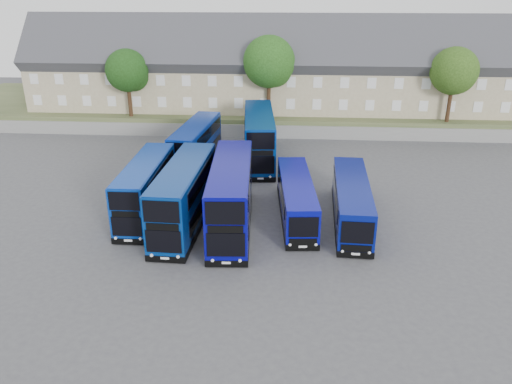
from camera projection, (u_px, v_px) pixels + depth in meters
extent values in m
plane|color=#49484E|center=(223.00, 235.00, 35.02)|extent=(120.00, 120.00, 0.00)
cube|color=slate|center=(250.00, 131.00, 56.80)|extent=(70.00, 0.40, 1.50)
cube|color=#465630|center=(256.00, 109.00, 65.89)|extent=(80.00, 20.00, 2.00)
cube|color=tan|center=(62.00, 81.00, 62.20)|extent=(6.00, 8.00, 6.00)
cube|color=#3A3A3F|center=(59.00, 57.00, 61.03)|extent=(6.00, 10.40, 10.40)
cube|color=brown|center=(66.00, 24.00, 59.44)|extent=(0.60, 0.90, 1.40)
cube|color=tan|center=(109.00, 82.00, 61.81)|extent=(6.00, 8.00, 6.00)
cube|color=#3A3A3F|center=(107.00, 57.00, 60.65)|extent=(6.00, 10.40, 10.40)
cube|color=brown|center=(115.00, 24.00, 59.06)|extent=(0.60, 0.90, 1.40)
cube|color=tan|center=(157.00, 83.00, 61.43)|extent=(6.00, 8.00, 6.00)
cube|color=#3A3A3F|center=(155.00, 58.00, 60.26)|extent=(6.00, 10.40, 10.40)
cube|color=brown|center=(165.00, 24.00, 58.68)|extent=(0.60, 0.90, 1.40)
cube|color=tan|center=(205.00, 83.00, 61.05)|extent=(6.00, 8.00, 6.00)
cube|color=#3A3A3F|center=(204.00, 58.00, 59.88)|extent=(6.00, 10.40, 10.40)
cube|color=brown|center=(216.00, 25.00, 58.29)|extent=(0.60, 0.90, 1.40)
cube|color=tan|center=(254.00, 84.00, 60.66)|extent=(6.00, 8.00, 6.00)
cube|color=#3A3A3F|center=(254.00, 59.00, 59.50)|extent=(6.00, 10.40, 10.40)
cube|color=brown|center=(267.00, 25.00, 57.91)|extent=(0.60, 0.90, 1.40)
cube|color=tan|center=(303.00, 84.00, 60.28)|extent=(6.00, 8.00, 6.00)
cube|color=#3A3A3F|center=(304.00, 59.00, 59.11)|extent=(6.00, 10.40, 10.40)
cube|color=brown|center=(319.00, 25.00, 57.53)|extent=(0.60, 0.90, 1.40)
cube|color=tan|center=(353.00, 85.00, 59.90)|extent=(6.00, 8.00, 6.00)
cube|color=#3A3A3F|center=(355.00, 60.00, 58.73)|extent=(6.00, 10.40, 10.40)
cube|color=brown|center=(371.00, 25.00, 57.14)|extent=(0.60, 0.90, 1.40)
cube|color=tan|center=(404.00, 86.00, 59.51)|extent=(6.00, 8.00, 6.00)
cube|color=#3A3A3F|center=(407.00, 60.00, 58.35)|extent=(6.00, 10.40, 10.40)
cube|color=brown|center=(424.00, 26.00, 56.76)|extent=(0.60, 0.90, 1.40)
cube|color=tan|center=(456.00, 86.00, 59.13)|extent=(6.00, 8.00, 6.00)
cube|color=#3A3A3F|center=(460.00, 61.00, 57.96)|extent=(6.00, 10.40, 10.40)
cube|color=brown|center=(478.00, 26.00, 56.38)|extent=(0.60, 0.90, 1.40)
cube|color=tan|center=(508.00, 87.00, 58.74)|extent=(6.00, 8.00, 6.00)
cube|color=#08319A|center=(146.00, 187.00, 37.47)|extent=(2.40, 10.20, 3.72)
cube|color=black|center=(148.00, 210.00, 38.21)|extent=(2.44, 10.24, 0.45)
cube|color=black|center=(127.00, 227.00, 33.06)|extent=(2.01, 0.08, 1.39)
cube|color=black|center=(124.00, 201.00, 32.34)|extent=(2.01, 0.08, 1.30)
cylinder|color=black|center=(123.00, 224.00, 35.53)|extent=(0.31, 1.00, 1.00)
cube|color=navy|center=(184.00, 194.00, 35.69)|extent=(2.96, 11.30, 4.13)
cube|color=black|center=(186.00, 220.00, 36.51)|extent=(3.00, 11.34, 0.45)
cube|color=black|center=(163.00, 242.00, 30.85)|extent=(2.25, 0.14, 1.53)
cube|color=black|center=(161.00, 212.00, 30.06)|extent=(2.25, 0.14, 1.43)
cylinder|color=black|center=(157.00, 239.00, 33.43)|extent=(0.34, 1.01, 1.00)
cube|color=#070782|center=(231.00, 194.00, 35.41)|extent=(3.32, 11.85, 4.34)
cube|color=black|center=(232.00, 222.00, 36.27)|extent=(3.36, 11.89, 0.45)
cube|color=black|center=(226.00, 245.00, 30.32)|extent=(2.36, 0.19, 1.60)
cube|color=black|center=(225.00, 213.00, 29.49)|extent=(2.36, 0.19, 1.49)
cylinder|color=black|center=(211.00, 244.00, 32.84)|extent=(0.36, 1.02, 1.00)
cube|color=#082A96|center=(196.00, 144.00, 47.11)|extent=(3.35, 10.58, 3.81)
cube|color=black|center=(197.00, 164.00, 47.87)|extent=(3.40, 10.63, 0.45)
cube|color=black|center=(180.00, 171.00, 42.66)|extent=(2.06, 0.26, 1.42)
cube|color=black|center=(179.00, 150.00, 41.93)|extent=(2.06, 0.26, 1.32)
cylinder|color=black|center=(177.00, 172.00, 45.22)|extent=(0.39, 1.02, 1.00)
cube|color=navy|center=(259.00, 136.00, 48.71)|extent=(3.73, 12.13, 4.43)
cube|color=black|center=(259.00, 158.00, 49.58)|extent=(3.78, 12.17, 0.45)
cube|color=black|center=(261.00, 165.00, 43.52)|extent=(2.41, 0.27, 1.63)
cube|color=black|center=(261.00, 141.00, 42.68)|extent=(2.41, 0.27, 1.52)
cylinder|color=black|center=(247.00, 169.00, 46.01)|extent=(0.39, 1.02, 1.00)
cube|color=#080A94|center=(296.00, 197.00, 37.16)|extent=(3.08, 10.84, 2.59)
cube|color=black|center=(296.00, 213.00, 37.68)|extent=(3.12, 10.88, 0.45)
cube|color=black|center=(304.00, 227.00, 32.13)|extent=(1.93, 0.21, 1.43)
cylinder|color=black|center=(286.00, 230.00, 34.69)|extent=(0.38, 1.02, 1.00)
cube|color=navy|center=(352.00, 200.00, 36.47)|extent=(2.83, 11.33, 2.74)
cube|color=black|center=(350.00, 217.00, 37.02)|extent=(2.87, 11.38, 0.45)
cube|color=black|center=(358.00, 233.00, 31.21)|extent=(2.04, 0.15, 1.50)
cylinder|color=black|center=(338.00, 235.00, 33.91)|extent=(0.34, 1.01, 1.00)
cylinder|color=#382314|center=(130.00, 100.00, 57.40)|extent=(0.44, 0.44, 3.75)
sphere|color=black|center=(127.00, 70.00, 56.09)|extent=(4.80, 4.80, 4.80)
sphere|color=black|center=(134.00, 77.00, 56.71)|extent=(3.30, 3.30, 3.30)
cylinder|color=#382314|center=(269.00, 98.00, 56.69)|extent=(0.44, 0.44, 4.50)
sphere|color=#1C3D10|center=(269.00, 62.00, 55.12)|extent=(5.76, 5.76, 5.76)
sphere|color=#1C3D10|center=(274.00, 69.00, 55.79)|extent=(3.96, 3.96, 3.96)
cylinder|color=#382314|center=(449.00, 104.00, 55.05)|extent=(0.44, 0.44, 4.00)
sphere|color=#203E11|center=(454.00, 71.00, 53.65)|extent=(5.12, 5.12, 5.12)
sphere|color=#203E11|center=(458.00, 78.00, 54.29)|extent=(3.52, 3.52, 3.52)
cylinder|color=#382314|center=(483.00, 91.00, 61.05)|extent=(0.44, 0.44, 4.25)
sphere|color=#19350E|center=(489.00, 59.00, 59.57)|extent=(5.44, 5.44, 5.44)
sphere|color=#19350E|center=(491.00, 66.00, 60.23)|extent=(3.74, 3.74, 3.74)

